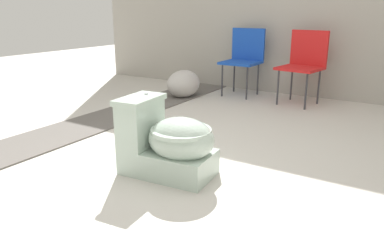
# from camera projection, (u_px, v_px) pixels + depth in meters

# --- Properties ---
(ground_plane) EXTENTS (14.00, 14.00, 0.00)m
(ground_plane) POSITION_uv_depth(u_px,v_px,m) (164.00, 164.00, 2.66)
(ground_plane) COLOR beige
(gravel_strip) EXTENTS (0.56, 8.00, 0.01)m
(gravel_strip) POSITION_uv_depth(u_px,v_px,m) (97.00, 121.00, 3.66)
(gravel_strip) COLOR #605B56
(gravel_strip) RESTS_ON ground
(toilet) EXTENTS (0.66, 0.43, 0.52)m
(toilet) POSITION_uv_depth(u_px,v_px,m) (168.00, 143.00, 2.45)
(toilet) COLOR #B2C6B7
(toilet) RESTS_ON ground
(folding_chair_left) EXTENTS (0.44, 0.44, 0.83)m
(folding_chair_left) POSITION_uv_depth(u_px,v_px,m) (244.00, 55.00, 4.75)
(folding_chair_left) COLOR #1947B2
(folding_chair_left) RESTS_ON ground
(folding_chair_middle) EXTENTS (0.50, 0.50, 0.83)m
(folding_chair_middle) POSITION_uv_depth(u_px,v_px,m) (304.00, 59.00, 4.29)
(folding_chair_middle) COLOR red
(folding_chair_middle) RESTS_ON ground
(boulder_near) EXTENTS (0.41, 0.51, 0.34)m
(boulder_near) POSITION_uv_depth(u_px,v_px,m) (184.00, 84.00, 4.67)
(boulder_near) COLOR #B7B2AD
(boulder_near) RESTS_ON ground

